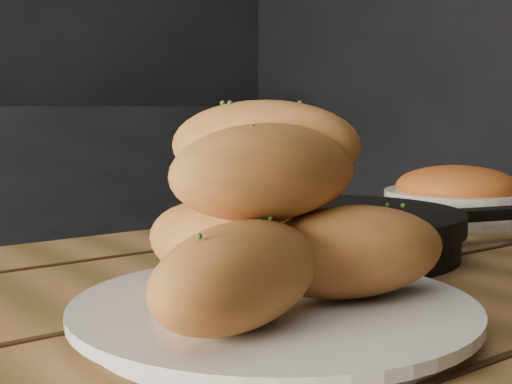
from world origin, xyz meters
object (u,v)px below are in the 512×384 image
at_px(bread_rolls, 270,218).
at_px(skillet, 336,231).
at_px(plate, 274,313).
at_px(bowl, 457,196).

relative_size(bread_rolls, skillet, 0.67).
bearing_deg(skillet, bread_rolls, -143.79).
relative_size(plate, bowl, 1.47).
bearing_deg(skillet, plate, -143.04).
bearing_deg(bowl, plate, -156.03).
xyz_separation_m(bread_rolls, skillet, (0.20, 0.15, -0.05)).
xyz_separation_m(plate, skillet, (0.20, 0.15, 0.01)).
bearing_deg(plate, bread_rolls, 117.07).
bearing_deg(plate, skillet, 36.96).
bearing_deg(bowl, skillet, -167.61).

